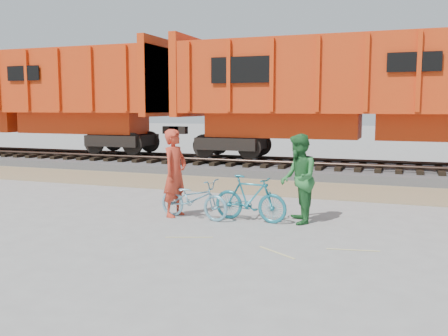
{
  "coord_description": "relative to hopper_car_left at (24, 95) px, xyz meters",
  "views": [
    {
      "loc": [
        2.78,
        -9.22,
        2.45
      ],
      "look_at": [
        -1.14,
        1.5,
        1.06
      ],
      "focal_mm": 40.0,
      "sensor_mm": 36.0,
      "label": 1
    }
  ],
  "objects": [
    {
      "name": "bicycle_teal",
      "position": [
        13.17,
        -8.09,
        -2.51
      ],
      "size": [
        1.71,
        0.66,
        1.0
      ],
      "primitive_type": "imported",
      "rotation": [
        0.0,
        0.0,
        1.46
      ],
      "color": "teal",
      "rests_on": "ground"
    },
    {
      "name": "person_solo",
      "position": [
        11.42,
        -8.17,
        -2.02
      ],
      "size": [
        0.57,
        0.78,
        1.97
      ],
      "primitive_type": "imported",
      "rotation": [
        0.0,
        0.0,
        1.43
      ],
      "color": "red",
      "rests_on": "ground"
    },
    {
      "name": "ground",
      "position": [
        13.49,
        -9.0,
        -3.01
      ],
      "size": [
        120.0,
        120.0,
        0.0
      ],
      "primitive_type": "plane",
      "color": "#9E9E99",
      "rests_on": "ground"
    },
    {
      "name": "bicycle_blue",
      "position": [
        11.92,
        -8.27,
        -2.56
      ],
      "size": [
        1.78,
        0.85,
        0.9
      ],
      "primitive_type": "imported",
      "rotation": [
        0.0,
        0.0,
        1.41
      ],
      "color": "#6BA8BF",
      "rests_on": "ground"
    },
    {
      "name": "track",
      "position": [
        13.49,
        0.0,
        -2.53
      ],
      "size": [
        120.0,
        2.6,
        0.24
      ],
      "color": "black",
      "rests_on": "ballast_bed"
    },
    {
      "name": "ballast_bed",
      "position": [
        13.49,
        0.0,
        -2.86
      ],
      "size": [
        120.0,
        4.0,
        0.3
      ],
      "primitive_type": "cube",
      "color": "slate",
      "rests_on": "ground"
    },
    {
      "name": "hopper_car_left",
      "position": [
        0.0,
        0.0,
        0.0
      ],
      "size": [
        14.0,
        3.13,
        4.65
      ],
      "color": "black",
      "rests_on": "track"
    },
    {
      "name": "person_man",
      "position": [
        14.17,
        -7.89,
        -2.05
      ],
      "size": [
        0.98,
        1.11,
        1.9
      ],
      "primitive_type": "imported",
      "rotation": [
        0.0,
        0.0,
        -1.24
      ],
      "color": "#2B7335",
      "rests_on": "ground"
    },
    {
      "name": "gravel_strip",
      "position": [
        13.49,
        -3.5,
        -3.0
      ],
      "size": [
        120.0,
        3.0,
        0.02
      ],
      "primitive_type": "cube",
      "color": "tan",
      "rests_on": "ground"
    },
    {
      "name": "hopper_car_center",
      "position": [
        15.0,
        0.0,
        0.0
      ],
      "size": [
        14.0,
        3.13,
        4.65
      ],
      "color": "black",
      "rests_on": "track"
    }
  ]
}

